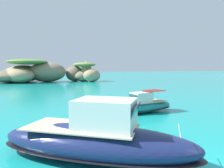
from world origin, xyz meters
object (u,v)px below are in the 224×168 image
(islet_small, at_px, (83,73))
(motorboat_teal, at_px, (144,106))
(motorboat_navy, at_px, (97,139))
(islet_large, at_px, (27,73))

(islet_small, height_order, motorboat_teal, islet_small)
(motorboat_navy, bearing_deg, motorboat_teal, 50.44)
(islet_small, distance_m, motorboat_teal, 47.02)
(islet_large, bearing_deg, motorboat_navy, -85.37)
(islet_small, bearing_deg, motorboat_teal, -95.36)
(islet_large, relative_size, islet_small, 2.07)
(islet_large, height_order, motorboat_teal, islet_large)
(islet_large, xyz_separation_m, motorboat_teal, (11.79, -49.48, -1.96))
(islet_small, xyz_separation_m, motorboat_navy, (-11.47, -55.35, -1.66))
(motorboat_teal, bearing_deg, islet_large, 103.40)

